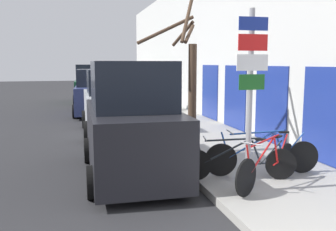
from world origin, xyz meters
The scene contains 14 objects.
ground_plane centered at (0.00, 11.20, 0.00)m, with size 80.00×80.00×0.00m, color #28282B.
sidewalk_curb centered at (2.60, 14.00, 0.07)m, with size 3.20×32.00×0.15m.
building_facade centered at (4.35, 13.91, 3.22)m, with size 0.23×32.00×6.50m.
signpost centered at (1.66, 3.41, 1.99)m, with size 0.58×0.12×3.22m.
bicycle_0 centered at (2.19, 3.65, 0.54)m, with size 1.93×1.33×0.93m.
bicycle_1 centered at (1.80, 4.08, 0.52)m, with size 2.26×0.64×0.86m.
bicycle_2 centered at (2.43, 4.29, 0.55)m, with size 2.43×0.48×0.93m.
parked_car_0 centered at (-0.12, 5.38, 1.11)m, with size 2.03×4.16×2.48m.
parked_car_1 centered at (-0.03, 10.43, 1.02)m, with size 1.99×4.32×2.23m.
parked_car_2 centered at (-0.24, 15.80, 0.98)m, with size 2.23×4.74×2.15m.
parked_car_3 centered at (-0.16, 21.27, 1.05)m, with size 2.25×4.39×2.35m.
pedestrian_near centered at (2.29, 14.83, 1.06)m, with size 0.41×0.35×1.58m.
pedestrian_far centered at (2.57, 15.36, 1.12)m, with size 0.43×0.37×1.67m.
street_tree centered at (1.53, 6.44, 1.93)m, with size 1.51×1.58×4.01m.
Camera 1 is at (-1.34, -2.51, 2.45)m, focal length 40.00 mm.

